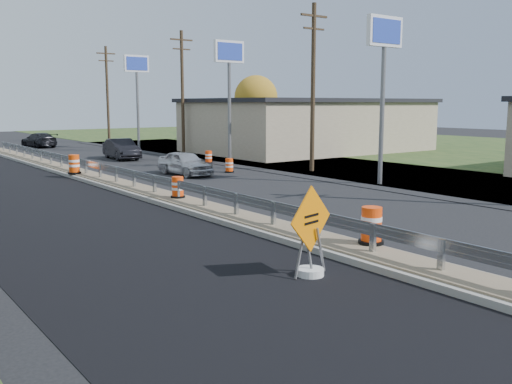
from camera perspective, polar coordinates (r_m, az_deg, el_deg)
ground at (r=19.07m, az=-1.98°, el=-2.90°), size 140.00×140.00×0.00m
grass_verge_far at (r=48.02m, az=21.41°, el=3.62°), size 40.00×120.00×0.03m
milled_overlay at (r=26.41m, az=-22.59°, el=-0.27°), size 7.20×120.00×0.01m
median at (r=25.94m, az=-12.06°, el=0.29°), size 1.60×55.00×0.23m
guardrail at (r=26.77m, az=-12.99°, el=1.85°), size 0.10×46.15×0.72m
retail_building_near at (r=47.45m, az=5.24°, el=6.72°), size 18.50×12.50×4.27m
pylon_sign_south at (r=28.09m, az=12.70°, el=13.93°), size 2.20×0.30×7.90m
pylon_sign_mid at (r=37.90m, az=-2.71°, el=12.76°), size 2.20×0.30×7.90m
pylon_sign_north at (r=50.11m, az=-11.85°, el=11.63°), size 2.20×0.30×7.90m
utility_pole_smid at (r=32.91m, az=5.72°, el=10.64°), size 1.90×0.26×9.40m
utility_pole_nmid at (r=45.17m, az=-7.37°, el=10.11°), size 1.90×0.26×9.40m
utility_pole_north at (r=58.71m, az=-14.64°, el=9.59°), size 1.90×0.26×9.40m
tree_far_yellow at (r=61.46m, az=-0.00°, el=9.45°), size 4.62×4.62×6.86m
caution_sign at (r=13.01m, az=5.46°, el=-6.13°), size 1.47×0.63×2.08m
barrel_median_near at (r=15.26m, az=11.47°, el=-3.37°), size 0.67×0.67×0.98m
barrel_median_mid at (r=22.49m, az=-7.84°, el=0.44°), size 0.56×0.56×0.83m
barrel_median_far at (r=31.40m, az=-17.73°, el=2.62°), size 0.68×0.68×1.00m
barrel_shoulder_near at (r=32.44m, az=-2.69°, el=2.64°), size 0.54×0.54×0.79m
barrel_shoulder_mid at (r=37.75m, az=-4.77°, el=3.49°), size 0.54×0.54×0.80m
car_silver at (r=31.41m, az=-7.10°, el=2.89°), size 1.72×3.94×1.32m
car_dark_mid at (r=41.28m, az=-13.30°, el=4.21°), size 1.93×4.46×1.43m
car_dark_far at (r=54.86m, az=-20.88°, el=4.88°), size 2.40×4.65×1.29m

